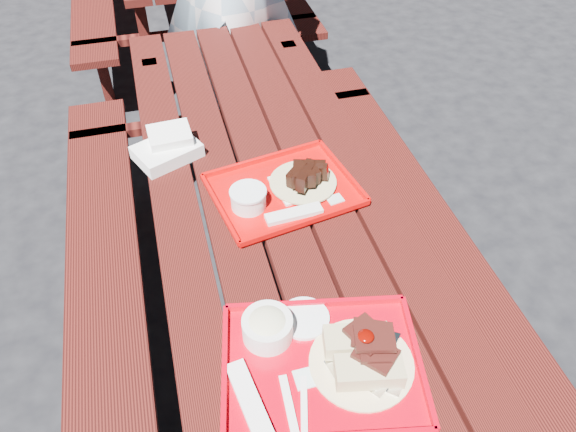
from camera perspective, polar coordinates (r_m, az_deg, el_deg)
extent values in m
plane|color=black|center=(2.29, -0.99, -12.28)|extent=(60.00, 60.00, 0.00)
cube|color=#46120D|center=(1.71, -11.08, -0.60)|extent=(0.14, 2.40, 0.04)
cube|color=#46120D|center=(1.72, -6.15, 0.31)|extent=(0.14, 2.40, 0.04)
cube|color=#46120D|center=(1.73, -1.28, 1.20)|extent=(0.14, 2.40, 0.04)
cube|color=#46120D|center=(1.77, 3.44, 2.05)|extent=(0.14, 2.40, 0.04)
cube|color=#46120D|center=(1.81, 7.98, 2.86)|extent=(0.14, 2.40, 0.04)
cube|color=#46120D|center=(1.95, -18.08, -8.36)|extent=(0.25, 2.40, 0.04)
cube|color=#46120D|center=(2.70, -17.63, 2.61)|extent=(0.06, 0.06, 0.42)
cube|color=#46120D|center=(2.12, 14.26, -2.02)|extent=(0.25, 2.40, 0.04)
cube|color=#46120D|center=(2.82, 6.22, 6.76)|extent=(0.06, 0.06, 0.42)
cube|color=#46120D|center=(2.68, -12.56, 7.99)|extent=(0.06, 0.06, 0.75)
cube|color=#46120D|center=(2.75, 0.05, 10.09)|extent=(0.06, 0.06, 0.75)
cube|color=#46120D|center=(2.67, -6.29, 10.07)|extent=(1.40, 0.06, 0.04)
cube|color=#46120D|center=(3.63, -18.30, 13.95)|extent=(0.06, 0.06, 0.42)
cube|color=#46120D|center=(3.72, 0.22, 16.94)|extent=(0.06, 0.06, 0.42)
cube|color=#46120D|center=(3.44, -14.12, 16.28)|extent=(0.06, 0.06, 0.75)
cube|color=#46120D|center=(3.49, -3.90, 17.90)|extent=(0.06, 0.06, 0.75)
cube|color=#46120D|center=(3.43, -9.10, 17.98)|extent=(1.40, 0.06, 0.04)
cube|color=#C00012|center=(1.35, 3.46, -15.10)|extent=(0.51, 0.43, 0.01)
cube|color=#C00012|center=(1.43, 2.74, -8.85)|extent=(0.44, 0.10, 0.02)
cube|color=#C00012|center=(1.37, 13.07, -13.92)|extent=(0.08, 0.34, 0.02)
cube|color=#C00012|center=(1.33, -6.45, -15.22)|extent=(0.08, 0.34, 0.02)
cylinder|color=beige|center=(1.35, 7.46, -14.59)|extent=(0.24, 0.24, 0.01)
cube|color=tan|center=(1.30, 8.23, -15.33)|extent=(0.16, 0.10, 0.04)
cube|color=tan|center=(1.34, 6.97, -12.48)|extent=(0.16, 0.10, 0.04)
ellipsoid|color=#500401|center=(1.25, 7.97, -11.67)|extent=(0.04, 0.04, 0.01)
cylinder|color=white|center=(1.36, -2.10, -11.30)|extent=(0.12, 0.12, 0.06)
ellipsoid|color=beige|center=(1.34, -2.12, -10.86)|extent=(0.10, 0.10, 0.05)
cylinder|color=white|center=(1.41, 1.64, -10.34)|extent=(0.13, 0.13, 0.01)
cube|color=white|center=(1.29, -3.91, -18.27)|extent=(0.07, 0.21, 0.02)
cube|color=white|center=(1.28, 0.18, -19.00)|extent=(0.03, 0.16, 0.01)
cube|color=white|center=(1.28, 1.65, -19.33)|extent=(0.06, 0.17, 0.01)
cube|color=white|center=(1.32, 1.80, -16.16)|extent=(0.05, 0.05, 0.00)
cube|color=#C80505|center=(1.74, -0.45, 2.47)|extent=(0.47, 0.39, 0.01)
cube|color=#C80505|center=(1.84, -2.57, 5.83)|extent=(0.41, 0.08, 0.02)
cube|color=#C80505|center=(1.62, 1.94, -0.60)|extent=(0.41, 0.08, 0.02)
cube|color=#C80505|center=(1.81, 5.62, 4.67)|extent=(0.07, 0.32, 0.02)
cube|color=#C80505|center=(1.68, -6.98, 0.80)|extent=(0.07, 0.32, 0.02)
cube|color=silver|center=(1.75, 0.97, 3.14)|extent=(0.17, 0.17, 0.01)
cylinder|color=tan|center=(1.75, 1.53, 3.48)|extent=(0.21, 0.21, 0.01)
cylinder|color=white|center=(1.67, -4.05, 1.69)|extent=(0.10, 0.10, 0.05)
cylinder|color=white|center=(1.65, -4.10, 2.46)|extent=(0.11, 0.11, 0.01)
cube|color=silver|center=(1.65, 0.61, 0.23)|extent=(0.17, 0.05, 0.01)
cube|color=silver|center=(1.71, 4.80, 1.71)|extent=(0.05, 0.05, 0.00)
cube|color=white|center=(1.91, -12.19, 6.42)|extent=(0.24, 0.21, 0.05)
cube|color=white|center=(1.91, -11.92, 7.98)|extent=(0.14, 0.12, 0.04)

